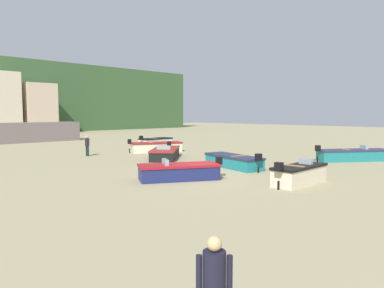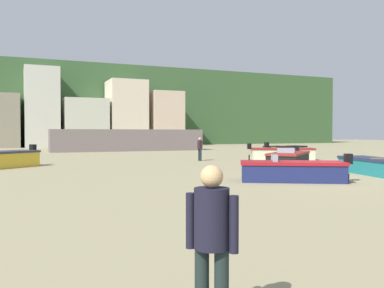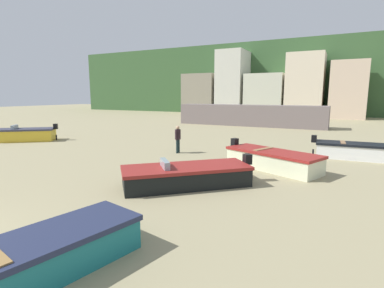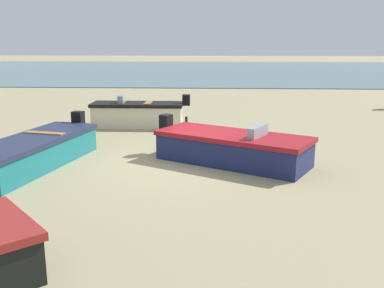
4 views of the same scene
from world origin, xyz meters
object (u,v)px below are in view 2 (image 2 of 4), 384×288
Objects in this scene: boat_black_5 at (289,158)px; beach_walker_distant at (212,235)px; boat_white_6 at (285,151)px; boat_navy_1 at (292,171)px; boat_yellow_2 at (1,159)px; beach_walker_foreground at (200,147)px; boat_teal_0 at (376,166)px; boat_cream_4 at (282,154)px.

beach_walker_distant is at bearing 99.33° from boat_black_5.
boat_black_5 is at bearing -36.77° from boat_white_6.
boat_navy_1 is 13.05m from beach_walker_distant.
beach_walker_distant is (-8.35, -10.02, 0.54)m from boat_navy_1.
boat_navy_1 is 1.02× the size of boat_yellow_2.
beach_walker_foreground is (-3.46, 5.44, 0.56)m from boat_black_5.
boat_white_6 reaches higher than boat_navy_1.
boat_cream_4 reaches higher than boat_teal_0.
boat_yellow_2 is (-16.05, 10.77, 0.08)m from boat_teal_0.
boat_navy_1 is 12.64m from beach_walker_foreground.
boat_black_5 is (-2.34, -4.06, -0.05)m from boat_cream_4.
beach_walker_foreground reaches higher than boat_cream_4.
boat_white_6 reaches higher than boat_teal_0.
boat_navy_1 is 0.92× the size of boat_cream_4.
boat_navy_1 is at bearing -84.55° from beach_walker_distant.
boat_navy_1 is 2.66× the size of beach_walker_foreground.
boat_black_5 is 10.07m from boat_white_6.
beach_walker_foreground is (1.55, 12.53, 0.54)m from boat_navy_1.
beach_walker_distant is at bearing -29.88° from beach_walker_foreground.
boat_cream_4 is 1.22× the size of boat_white_6.
boat_navy_1 is 18.75m from boat_white_6.
boat_yellow_2 reaches higher than boat_teal_0.
boat_yellow_2 is at bearing -37.87° from beach_walker_distant.
boat_yellow_2 reaches higher than boat_black_5.
boat_white_6 is (21.60, 4.02, -0.04)m from boat_yellow_2.
boat_yellow_2 is 0.90× the size of boat_black_5.
boat_teal_0 is at bearing -162.10° from boat_yellow_2.
boat_white_6 is at bearing -117.69° from boat_yellow_2.
boat_white_6 is 31.76m from beach_walker_distant.
beach_walker_distant reaches higher than boat_cream_4.
boat_cream_4 is at bearing -4.44° from boat_navy_1.
boat_black_5 is at bearing -6.28° from boat_navy_1.
beach_walker_foreground reaches higher than boat_yellow_2.
boat_navy_1 is 8.68m from boat_black_5.
beach_walker_foreground is 24.62m from beach_walker_distant.
boat_teal_0 is 6.47m from boat_black_5.
boat_teal_0 is 1.09× the size of boat_navy_1.
boat_cream_4 is (7.35, 11.16, 0.03)m from boat_navy_1.
beach_walker_foreground is (-3.58, 11.91, 0.55)m from boat_teal_0.
boat_cream_4 is at bearing -72.66° from boat_black_5.
boat_white_6 is at bearing -5.75° from boat_navy_1.
boat_white_6 is at bearing 101.35° from beach_walker_foreground.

